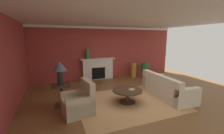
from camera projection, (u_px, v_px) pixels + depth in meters
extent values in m
plane|color=brown|center=(135.00, 99.00, 5.31)|extent=(9.77, 9.77, 0.00)
cube|color=#9E3833|center=(105.00, 53.00, 8.06)|extent=(8.11, 0.12, 2.77)
cube|color=#9E3833|center=(6.00, 67.00, 3.96)|extent=(0.12, 7.05, 2.77)
cube|color=white|center=(133.00, 19.00, 5.06)|extent=(8.11, 7.05, 0.06)
cube|color=white|center=(105.00, 28.00, 7.74)|extent=(8.11, 0.08, 0.12)
cube|color=tan|center=(127.00, 102.00, 5.06)|extent=(3.31, 2.71, 0.01)
cube|color=white|center=(98.00, 69.00, 7.86)|extent=(1.60, 0.25, 1.06)
cube|color=black|center=(98.00, 73.00, 7.87)|extent=(0.70, 0.26, 0.60)
cube|color=white|center=(98.00, 59.00, 7.73)|extent=(1.80, 0.35, 0.06)
cube|color=beige|center=(167.00, 91.00, 5.53)|extent=(1.00, 2.14, 0.45)
cube|color=beige|center=(160.00, 80.00, 5.35)|extent=(0.30, 2.11, 0.40)
cube|color=beige|center=(188.00, 98.00, 4.63)|extent=(0.91, 0.24, 0.62)
cube|color=beige|center=(153.00, 82.00, 6.40)|extent=(0.91, 0.24, 0.62)
cube|color=#C1B293|center=(78.00, 106.00, 4.26)|extent=(0.90, 0.90, 0.44)
cube|color=#C1B293|center=(88.00, 89.00, 4.33)|extent=(0.27, 0.81, 0.51)
cube|color=#C1B293|center=(74.00, 100.00, 4.53)|extent=(0.81, 0.25, 0.60)
cube|color=#C1B293|center=(81.00, 108.00, 3.96)|extent=(0.81, 0.25, 0.60)
cylinder|color=#3D2D1E|center=(127.00, 90.00, 4.98)|extent=(1.00, 1.00, 0.04)
cylinder|color=#3D2D1E|center=(127.00, 97.00, 5.02)|extent=(0.12, 0.12, 0.41)
cylinder|color=#3D2D1E|center=(127.00, 102.00, 5.05)|extent=(0.56, 0.56, 0.03)
cube|color=#3D2D1E|center=(61.00, 85.00, 4.68)|extent=(0.56, 0.56, 0.04)
cube|color=#3D2D1E|center=(62.00, 96.00, 4.75)|extent=(0.10, 0.10, 0.66)
cube|color=#3D2D1E|center=(62.00, 105.00, 4.80)|extent=(0.45, 0.45, 0.04)
cylinder|color=black|center=(60.00, 78.00, 4.64)|extent=(0.18, 0.18, 0.45)
cone|color=#4C566B|center=(60.00, 66.00, 4.57)|extent=(0.44, 0.44, 0.30)
cylinder|color=#33703D|center=(87.00, 54.00, 7.46)|extent=(0.18, 0.18, 0.47)
cylinder|color=#B7892D|center=(134.00, 70.00, 8.31)|extent=(0.29, 0.29, 0.80)
cube|color=tan|center=(132.00, 89.00, 4.93)|extent=(0.22, 0.18, 0.03)
cylinder|color=#A8754C|center=(145.00, 74.00, 8.38)|extent=(0.32, 0.32, 0.30)
sphere|color=#28602D|center=(145.00, 67.00, 8.30)|extent=(0.56, 0.56, 0.56)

